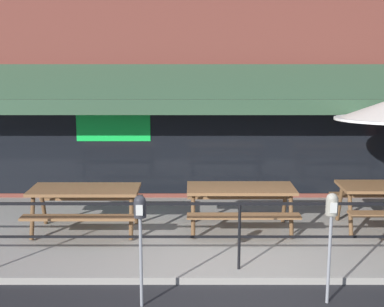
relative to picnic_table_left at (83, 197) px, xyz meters
name	(u,v)px	position (x,y,z in m)	size (l,w,h in m)	color
ground_plane	(239,285)	(2.44, -1.85, -0.71)	(120.00, 120.00, 0.00)	#232326
patio_deck	(228,232)	(2.44, 0.15, -0.66)	(15.00, 4.00, 0.10)	#9E998E
restaurant_building	(223,10)	(2.44, 2.37, 3.21)	(15.00, 1.60, 7.89)	brown
patio_railing	(238,221)	(2.44, -1.55, 0.09)	(13.84, 0.04, 0.97)	black
picnic_table_left	(83,197)	(0.00, 0.00, 0.00)	(1.80, 1.42, 0.76)	brown
picnic_table_centre	(239,196)	(2.60, 0.08, 0.00)	(1.80, 1.42, 0.76)	brown
parking_meter_near	(138,217)	(1.16, -2.46, 0.44)	(0.15, 0.16, 1.42)	gray
parking_meter_far	(329,215)	(3.48, -2.37, 0.44)	(0.15, 0.16, 1.42)	gray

